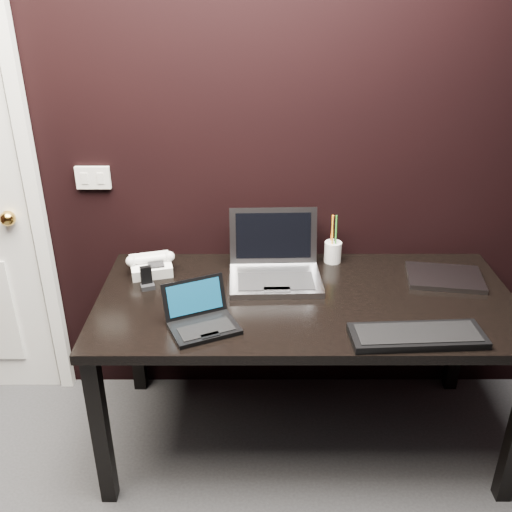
{
  "coord_description": "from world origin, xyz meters",
  "views": [
    {
      "loc": [
        0.09,
        -0.61,
        1.92
      ],
      "look_at": [
        0.1,
        1.35,
        0.95
      ],
      "focal_mm": 40.0,
      "sensor_mm": 36.0,
      "label": 1
    }
  ],
  "objects_px": {
    "desk": "(305,313)",
    "mobile_phone": "(147,280)",
    "ext_keyboard": "(417,336)",
    "silver_laptop": "(275,268)",
    "desk_phone": "(151,265)",
    "netbook": "(202,319)",
    "pen_cup": "(333,251)",
    "closed_laptop": "(445,277)"
  },
  "relations": [
    {
      "from": "desk",
      "to": "silver_laptop",
      "type": "relative_size",
      "value": 4.29
    },
    {
      "from": "desk_phone",
      "to": "mobile_phone",
      "type": "height_order",
      "value": "same"
    },
    {
      "from": "netbook",
      "to": "desk_phone",
      "type": "height_order",
      "value": "netbook"
    },
    {
      "from": "netbook",
      "to": "pen_cup",
      "type": "bearing_deg",
      "value": 44.1
    },
    {
      "from": "silver_laptop",
      "to": "ext_keyboard",
      "type": "height_order",
      "value": "silver_laptop"
    },
    {
      "from": "closed_laptop",
      "to": "mobile_phone",
      "type": "height_order",
      "value": "mobile_phone"
    },
    {
      "from": "mobile_phone",
      "to": "pen_cup",
      "type": "xyz_separation_m",
      "value": [
        0.81,
        0.24,
        0.02
      ]
    },
    {
      "from": "desk",
      "to": "closed_laptop",
      "type": "xyz_separation_m",
      "value": [
        0.61,
        0.15,
        0.09
      ]
    },
    {
      "from": "silver_laptop",
      "to": "ext_keyboard",
      "type": "xyz_separation_m",
      "value": [
        0.5,
        -0.46,
        -0.04
      ]
    },
    {
      "from": "closed_laptop",
      "to": "pen_cup",
      "type": "distance_m",
      "value": 0.5
    },
    {
      "from": "silver_laptop",
      "to": "mobile_phone",
      "type": "height_order",
      "value": "silver_laptop"
    },
    {
      "from": "desk_phone",
      "to": "netbook",
      "type": "bearing_deg",
      "value": -58.81
    },
    {
      "from": "ext_keyboard",
      "to": "mobile_phone",
      "type": "relative_size",
      "value": 5.07
    },
    {
      "from": "netbook",
      "to": "pen_cup",
      "type": "height_order",
      "value": "pen_cup"
    },
    {
      "from": "desk",
      "to": "mobile_phone",
      "type": "height_order",
      "value": "mobile_phone"
    },
    {
      "from": "silver_laptop",
      "to": "closed_laptop",
      "type": "distance_m",
      "value": 0.73
    },
    {
      "from": "netbook",
      "to": "ext_keyboard",
      "type": "bearing_deg",
      "value": -6.28
    },
    {
      "from": "netbook",
      "to": "silver_laptop",
      "type": "xyz_separation_m",
      "value": [
        0.28,
        0.38,
        0.02
      ]
    },
    {
      "from": "silver_laptop",
      "to": "pen_cup",
      "type": "relative_size",
      "value": 1.74
    },
    {
      "from": "silver_laptop",
      "to": "closed_laptop",
      "type": "bearing_deg",
      "value": -1.19
    },
    {
      "from": "pen_cup",
      "to": "mobile_phone",
      "type": "bearing_deg",
      "value": -163.28
    },
    {
      "from": "ext_keyboard",
      "to": "silver_laptop",
      "type": "bearing_deg",
      "value": 137.12
    },
    {
      "from": "closed_laptop",
      "to": "netbook",
      "type": "bearing_deg",
      "value": -160.41
    },
    {
      "from": "silver_laptop",
      "to": "mobile_phone",
      "type": "bearing_deg",
      "value": -171.18
    },
    {
      "from": "desk_phone",
      "to": "closed_laptop",
      "type": "bearing_deg",
      "value": -2.88
    },
    {
      "from": "desk",
      "to": "pen_cup",
      "type": "xyz_separation_m",
      "value": [
        0.15,
        0.32,
        0.13
      ]
    },
    {
      "from": "ext_keyboard",
      "to": "closed_laptop",
      "type": "relative_size",
      "value": 1.42
    },
    {
      "from": "silver_laptop",
      "to": "ext_keyboard",
      "type": "relative_size",
      "value": 0.81
    },
    {
      "from": "netbook",
      "to": "desk_phone",
      "type": "bearing_deg",
      "value": 121.19
    },
    {
      "from": "desk",
      "to": "netbook",
      "type": "height_order",
      "value": "netbook"
    },
    {
      "from": "ext_keyboard",
      "to": "closed_laptop",
      "type": "height_order",
      "value": "ext_keyboard"
    },
    {
      "from": "desk",
      "to": "pen_cup",
      "type": "height_order",
      "value": "pen_cup"
    },
    {
      "from": "netbook",
      "to": "closed_laptop",
      "type": "xyz_separation_m",
      "value": [
        1.02,
        0.36,
        -0.02
      ]
    },
    {
      "from": "closed_laptop",
      "to": "pen_cup",
      "type": "bearing_deg",
      "value": 159.42
    },
    {
      "from": "netbook",
      "to": "ext_keyboard",
      "type": "distance_m",
      "value": 0.79
    },
    {
      "from": "netbook",
      "to": "closed_laptop",
      "type": "height_order",
      "value": "netbook"
    },
    {
      "from": "desk_phone",
      "to": "desk",
      "type": "bearing_deg",
      "value": -17.68
    },
    {
      "from": "mobile_phone",
      "to": "pen_cup",
      "type": "relative_size",
      "value": 0.42
    },
    {
      "from": "mobile_phone",
      "to": "silver_laptop",
      "type": "bearing_deg",
      "value": 8.82
    },
    {
      "from": "desk",
      "to": "mobile_phone",
      "type": "relative_size",
      "value": 17.6
    },
    {
      "from": "closed_laptop",
      "to": "pen_cup",
      "type": "height_order",
      "value": "pen_cup"
    },
    {
      "from": "closed_laptop",
      "to": "pen_cup",
      "type": "xyz_separation_m",
      "value": [
        -0.46,
        0.17,
        0.04
      ]
    }
  ]
}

